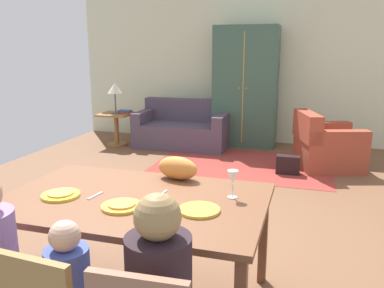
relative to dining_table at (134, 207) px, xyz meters
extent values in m
cube|color=brown|center=(0.06, 1.90, -0.70)|extent=(6.86, 6.62, 0.02)
cube|color=beige|center=(0.06, 5.26, 0.66)|extent=(6.86, 0.10, 2.70)
cube|color=brown|center=(0.00, 0.00, 0.05)|extent=(1.71, 1.10, 0.04)
cube|color=brown|center=(-0.80, 0.49, -0.33)|extent=(0.06, 0.06, 0.72)
cube|color=brown|center=(0.80, 0.49, -0.33)|extent=(0.06, 0.06, 0.72)
cylinder|color=yellow|center=(-0.47, -0.12, 0.08)|extent=(0.25, 0.25, 0.02)
cylinder|color=gold|center=(-0.47, -0.12, 0.09)|extent=(0.17, 0.17, 0.01)
cylinder|color=yellow|center=(0.00, -0.18, 0.08)|extent=(0.25, 0.25, 0.02)
cylinder|color=gold|center=(0.00, -0.18, 0.09)|extent=(0.17, 0.17, 0.01)
cylinder|color=yellow|center=(0.47, -0.10, 0.08)|extent=(0.25, 0.25, 0.02)
cylinder|color=silver|center=(0.62, 0.18, 0.07)|extent=(0.06, 0.06, 0.01)
cylinder|color=silver|center=(0.62, 0.18, 0.12)|extent=(0.01, 0.01, 0.09)
cone|color=silver|center=(0.62, 0.18, 0.21)|extent=(0.07, 0.07, 0.09)
cube|color=silver|center=(-0.26, -0.05, 0.07)|extent=(0.04, 0.15, 0.01)
cube|color=silver|center=(0.15, 0.10, 0.07)|extent=(0.02, 0.17, 0.01)
cylinder|color=#3F51AF|center=(0.00, -0.77, -0.08)|extent=(0.22, 0.22, 0.33)
sphere|color=beige|center=(0.00, -0.77, 0.16)|extent=(0.15, 0.15, 0.15)
cylinder|color=#2A1C23|center=(0.47, -0.77, -0.01)|extent=(0.30, 0.30, 0.46)
sphere|color=#987949|center=(0.47, -0.77, 0.31)|extent=(0.21, 0.21, 0.21)
ellipsoid|color=orange|center=(0.15, 0.45, 0.15)|extent=(0.35, 0.22, 0.17)
cube|color=maroon|center=(0.14, 3.59, -0.69)|extent=(2.60, 1.80, 0.01)
cube|color=#4A3F50|center=(-1.10, 4.39, -0.48)|extent=(1.62, 0.84, 0.42)
cube|color=#4A3F50|center=(-1.10, 4.73, -0.07)|extent=(1.62, 0.20, 0.40)
cube|color=#4A3F50|center=(-1.81, 4.39, -0.17)|extent=(0.18, 0.84, 0.20)
cube|color=#4A3F50|center=(-0.38, 4.39, -0.17)|extent=(0.18, 0.84, 0.20)
cube|color=#983F2B|center=(1.36, 3.79, -0.48)|extent=(1.05, 1.06, 0.42)
cube|color=#983F2B|center=(1.04, 3.69, -0.07)|extent=(0.44, 0.87, 0.40)
cube|color=#983F2B|center=(1.46, 3.47, -0.17)|extent=(0.86, 0.42, 0.20)
cube|color=#983F2B|center=(1.26, 4.11, -0.17)|extent=(0.86, 0.42, 0.20)
cube|color=#385948|center=(-0.07, 4.87, 0.36)|extent=(1.10, 0.56, 2.10)
cube|color=#B39339|center=(-0.07, 4.59, 0.36)|extent=(0.02, 0.01, 1.89)
sphere|color=#B39339|center=(-0.13, 4.58, 0.36)|extent=(0.04, 0.04, 0.04)
sphere|color=#B39339|center=(-0.01, 4.58, 0.36)|extent=(0.04, 0.04, 0.04)
cube|color=olive|center=(-2.28, 4.19, -0.13)|extent=(0.56, 0.56, 0.03)
cylinder|color=olive|center=(-2.28, 4.19, -0.42)|extent=(0.08, 0.08, 0.55)
cylinder|color=olive|center=(-2.28, 4.19, -0.68)|extent=(0.36, 0.36, 0.03)
cylinder|color=#4C4B44|center=(-2.28, 4.19, -0.10)|extent=(0.16, 0.16, 0.02)
cylinder|color=#4C4B44|center=(-2.28, 4.19, 0.08)|extent=(0.02, 0.02, 0.34)
cone|color=beige|center=(-2.28, 4.19, 0.34)|extent=(0.26, 0.26, 0.18)
cube|color=maroon|center=(-2.08, 4.23, -0.10)|extent=(0.22, 0.16, 0.03)
cube|color=#2D4C82|center=(-2.13, 4.25, -0.07)|extent=(0.22, 0.16, 0.03)
cube|color=black|center=(0.81, 3.29, -0.56)|extent=(0.32, 0.16, 0.26)
camera|label=1|loc=(1.07, -2.27, 1.01)|focal=37.69mm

